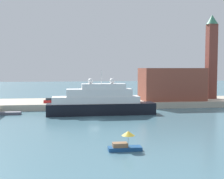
% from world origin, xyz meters
% --- Properties ---
extents(ground, '(400.00, 400.00, 0.00)m').
position_xyz_m(ground, '(0.00, 0.00, 0.00)').
color(ground, slate).
extents(quay_dock, '(110.00, 18.45, 1.72)m').
position_xyz_m(quay_dock, '(0.00, 25.23, 0.86)').
color(quay_dock, '#B7AD99').
rests_on(quay_dock, ground).
extents(large_yacht, '(27.19, 4.86, 11.12)m').
position_xyz_m(large_yacht, '(2.10, 7.34, 3.14)').
color(large_yacht, black).
rests_on(large_yacht, ground).
extents(small_motorboat, '(4.76, 1.87, 2.79)m').
position_xyz_m(small_motorboat, '(2.19, -26.60, 1.00)').
color(small_motorboat, navy).
rests_on(small_motorboat, ground).
extents(work_barge, '(6.27, 1.96, 0.69)m').
position_xyz_m(work_barge, '(-20.82, 10.41, 0.35)').
color(work_barge, '#595966').
rests_on(work_barge, ground).
extents(harbor_building, '(19.14, 11.28, 10.01)m').
position_xyz_m(harbor_building, '(26.40, 23.62, 6.73)').
color(harbor_building, brown).
rests_on(harbor_building, quay_dock).
extents(bell_tower, '(3.80, 3.80, 27.16)m').
position_xyz_m(bell_tower, '(40.41, 25.45, 16.17)').
color(bell_tower, brown).
rests_on(bell_tower, quay_dock).
extents(parked_car, '(4.02, 1.76, 1.41)m').
position_xyz_m(parked_car, '(-10.85, 20.25, 2.33)').
color(parked_car, '#B21E1E').
rests_on(parked_car, quay_dock).
extents(person_figure, '(0.36, 0.36, 1.71)m').
position_xyz_m(person_figure, '(-5.10, 21.40, 2.51)').
color(person_figure, '#4C4C4C').
rests_on(person_figure, quay_dock).
extents(mooring_bollard, '(0.38, 0.38, 0.86)m').
position_xyz_m(mooring_bollard, '(6.00, 17.72, 2.15)').
color(mooring_bollard, black).
rests_on(mooring_bollard, quay_dock).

